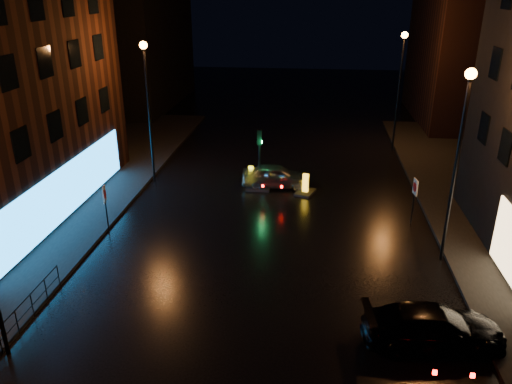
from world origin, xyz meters
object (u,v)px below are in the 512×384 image
road_sign_left (105,198)px  road_sign_right (415,191)px  bollard_near (305,189)px  dark_sedan (434,327)px  bollard_far (251,178)px  silver_hatchback (276,176)px  traffic_signal (259,177)px

road_sign_left → road_sign_right: 15.20m
bollard_near → road_sign_left: bearing=-128.5°
road_sign_right → road_sign_left: bearing=1.7°
bollard_near → dark_sedan: bearing=-51.4°
bollard_far → road_sign_left: road_sign_left is taller
road_sign_left → bollard_near: bearing=19.5°
silver_hatchback → road_sign_left: 10.42m
dark_sedan → road_sign_right: road_sign_right is taller
dark_sedan → bollard_near: (-4.60, 12.80, -0.43)m
bollard_far → silver_hatchback: bearing=-12.5°
traffic_signal → dark_sedan: size_ratio=0.73×
bollard_far → road_sign_left: size_ratio=0.52×
traffic_signal → road_sign_left: bearing=-133.2°
traffic_signal → road_sign_right: size_ratio=1.42×
bollard_near → bollard_far: 3.70m
traffic_signal → bollard_near: (2.82, -1.04, -0.24)m
traffic_signal → silver_hatchback: traffic_signal is taller
silver_hatchback → road_sign_right: bearing=-123.9°
road_sign_right → silver_hatchback: bearing=-38.9°
silver_hatchback → bollard_far: silver_hatchback is taller
dark_sedan → bollard_near: size_ratio=2.99×
dark_sedan → road_sign_right: (0.86, 9.36, 1.13)m
traffic_signal → road_sign_left: traffic_signal is taller
road_sign_right → traffic_signal: bearing=-36.8°
traffic_signal → silver_hatchback: size_ratio=0.86×
bollard_near → road_sign_right: bearing=-13.3°
road_sign_right → bollard_near: bearing=-40.6°
dark_sedan → road_sign_right: size_ratio=1.96×
traffic_signal → road_sign_left: (-6.70, -7.13, 1.32)m
dark_sedan → bollard_near: bearing=13.3°
road_sign_left → road_sign_right: road_sign_left is taller
silver_hatchback → dark_sedan: dark_sedan is taller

